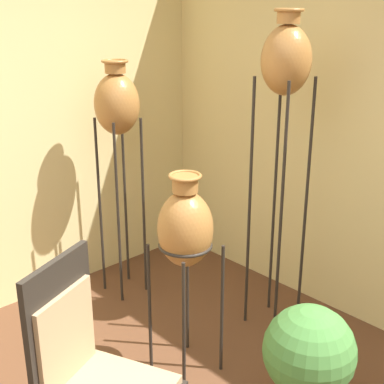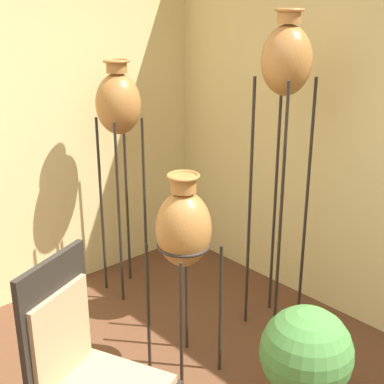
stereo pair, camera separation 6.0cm
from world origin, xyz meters
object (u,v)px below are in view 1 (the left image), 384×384
(vase_stand_tall, at_px, (286,69))
(chair, at_px, (92,370))
(vase_stand_medium, at_px, (117,108))
(potted_plant, at_px, (309,358))
(vase_stand_short, at_px, (185,230))

(vase_stand_tall, distance_m, chair, 1.99)
(vase_stand_medium, height_order, chair, vase_stand_medium)
(vase_stand_tall, bearing_deg, potted_plant, -130.13)
(vase_stand_short, bearing_deg, vase_stand_tall, -2.05)
(potted_plant, bearing_deg, vase_stand_tall, 49.87)
(vase_stand_short, distance_m, chair, 0.94)
(chair, xyz_separation_m, potted_plant, (1.01, -0.43, -0.23))
(vase_stand_medium, distance_m, chair, 1.93)
(vase_stand_tall, relative_size, vase_stand_medium, 1.19)
(vase_stand_short, relative_size, potted_plant, 1.86)
(vase_stand_tall, relative_size, vase_stand_short, 1.67)
(chair, bearing_deg, vase_stand_medium, 26.67)
(vase_stand_tall, distance_m, potted_plant, 1.64)
(vase_stand_short, distance_m, potted_plant, 0.93)
(vase_stand_tall, bearing_deg, vase_stand_short, 177.95)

